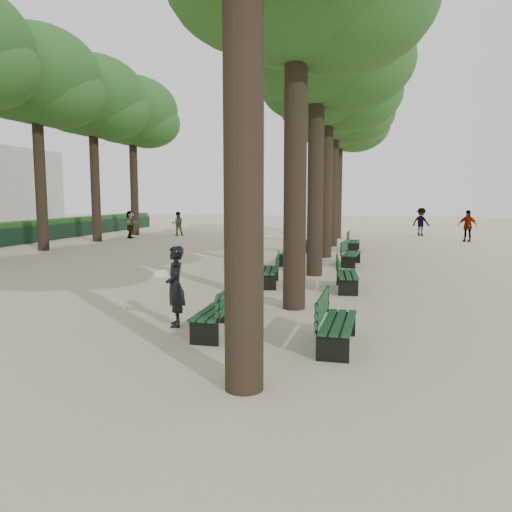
# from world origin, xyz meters

# --- Properties ---
(ground) EXTENTS (120.00, 120.00, 0.00)m
(ground) POSITION_xyz_m (0.00, 0.00, 0.00)
(ground) COLOR beige
(ground) RESTS_ON ground
(tree_central_2) EXTENTS (6.00, 6.00, 9.95)m
(tree_central_2) POSITION_xyz_m (1.50, 8.00, 7.65)
(tree_central_2) COLOR #33261C
(tree_central_2) RESTS_ON ground
(tree_central_3) EXTENTS (6.00, 6.00, 9.95)m
(tree_central_3) POSITION_xyz_m (1.50, 13.00, 7.65)
(tree_central_3) COLOR #33261C
(tree_central_3) RESTS_ON ground
(tree_central_4) EXTENTS (6.00, 6.00, 9.95)m
(tree_central_4) POSITION_xyz_m (1.50, 18.00, 7.65)
(tree_central_4) COLOR #33261C
(tree_central_4) RESTS_ON ground
(tree_central_5) EXTENTS (6.00, 6.00, 9.95)m
(tree_central_5) POSITION_xyz_m (1.50, 23.00, 7.65)
(tree_central_5) COLOR #33261C
(tree_central_5) RESTS_ON ground
(tree_far_3) EXTENTS (6.00, 6.00, 10.45)m
(tree_far_3) POSITION_xyz_m (-12.00, 13.00, 8.14)
(tree_far_3) COLOR #33261C
(tree_far_3) RESTS_ON ground
(tree_far_4) EXTENTS (6.00, 6.00, 10.45)m
(tree_far_4) POSITION_xyz_m (-12.00, 18.00, 8.14)
(tree_far_4) COLOR #33261C
(tree_far_4) RESTS_ON ground
(tree_far_5) EXTENTS (6.00, 6.00, 10.45)m
(tree_far_5) POSITION_xyz_m (-12.00, 23.00, 8.14)
(tree_far_5) COLOR #33261C
(tree_far_5) RESTS_ON ground
(bench_left_0) EXTENTS (0.59, 1.81, 0.92)m
(bench_left_0) POSITION_xyz_m (0.37, 0.57, 0.27)
(bench_left_0) COLOR black
(bench_left_0) RESTS_ON ground
(bench_left_1) EXTENTS (0.79, 1.86, 0.92)m
(bench_left_1) POSITION_xyz_m (0.37, 5.85, 0.27)
(bench_left_1) COLOR black
(bench_left_1) RESTS_ON ground
(bench_left_2) EXTENTS (0.81, 1.86, 0.92)m
(bench_left_2) POSITION_xyz_m (0.37, 10.50, 0.27)
(bench_left_2) COLOR black
(bench_left_2) RESTS_ON ground
(bench_left_3) EXTENTS (0.70, 1.84, 0.92)m
(bench_left_3) POSITION_xyz_m (0.37, 15.29, 0.27)
(bench_left_3) COLOR black
(bench_left_3) RESTS_ON ground
(bench_right_0) EXTENTS (0.65, 1.82, 0.92)m
(bench_right_0) POSITION_xyz_m (2.63, 0.14, 0.27)
(bench_right_0) COLOR black
(bench_right_0) RESTS_ON ground
(bench_right_1) EXTENTS (0.70, 1.84, 0.92)m
(bench_right_1) POSITION_xyz_m (2.63, 5.51, 0.27)
(bench_right_1) COLOR black
(bench_right_1) RESTS_ON ground
(bench_right_2) EXTENTS (0.76, 1.85, 0.92)m
(bench_right_2) POSITION_xyz_m (2.63, 10.62, 0.27)
(bench_right_2) COLOR black
(bench_right_2) RESTS_ON ground
(bench_right_3) EXTENTS (0.62, 1.81, 0.92)m
(bench_right_3) POSITION_xyz_m (2.63, 15.85, 0.27)
(bench_right_3) COLOR black
(bench_right_3) RESTS_ON ground
(man_with_map) EXTENTS (0.71, 0.72, 1.61)m
(man_with_map) POSITION_xyz_m (-0.60, 0.92, 0.81)
(man_with_map) COLOR black
(man_with_map) RESTS_ON ground
(pedestrian_e) EXTENTS (0.57, 1.62, 1.71)m
(pedestrian_e) POSITION_xyz_m (-11.09, 20.42, 0.86)
(pedestrian_e) COLOR #262628
(pedestrian_e) RESTS_ON ground
(pedestrian_c) EXTENTS (1.11, 0.79, 1.81)m
(pedestrian_c) POSITION_xyz_m (8.92, 22.17, 0.91)
(pedestrian_c) COLOR #262628
(pedestrian_c) RESTS_ON ground
(pedestrian_b) EXTENTS (1.20, 0.94, 1.84)m
(pedestrian_b) POSITION_xyz_m (6.83, 26.24, 0.92)
(pedestrian_b) COLOR #262628
(pedestrian_b) RESTS_ON ground
(pedestrian_d) EXTENTS (0.93, 0.85, 1.84)m
(pedestrian_d) POSITION_xyz_m (-1.25, 27.08, 0.92)
(pedestrian_d) COLOR #262628
(pedestrian_d) RESTS_ON ground
(pedestrian_a) EXTENTS (0.83, 0.59, 1.58)m
(pedestrian_a) POSITION_xyz_m (-8.96, 22.99, 0.79)
(pedestrian_a) COLOR #262628
(pedestrian_a) RESTS_ON ground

